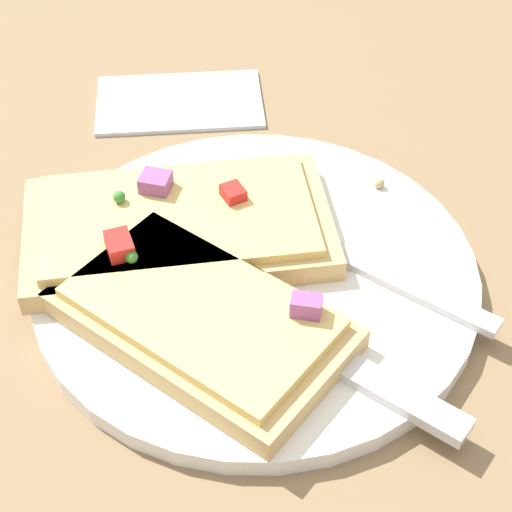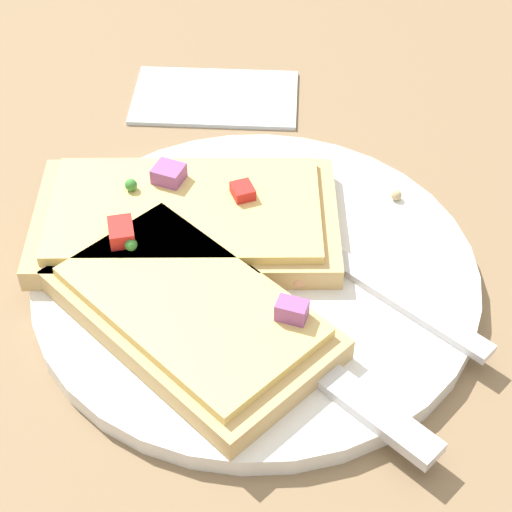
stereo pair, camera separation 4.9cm
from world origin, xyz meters
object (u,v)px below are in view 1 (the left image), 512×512
Objects in this scene: knife at (311,347)px; napkin at (179,100)px; plate at (256,275)px; fork at (304,237)px; pizza_slice_corner at (202,317)px; pizza_slice_main at (178,225)px.

knife reaches higher than napkin.
plate is 1.42× the size of fork.
knife reaches higher than plate.
knife is at bearing 125.46° from fork.
pizza_slice_corner is (0.06, -0.02, 0.01)m from knife.
pizza_slice_corner is 1.44× the size of napkin.
pizza_slice_main is 1.54× the size of napkin.
fork is 1.04× the size of knife.
knife is at bearing 110.64° from plate.
pizza_slice_main is (0.07, -0.01, 0.01)m from fork.
napkin is at bearing -26.24° from fork.
knife is 0.93× the size of pizza_slice_main.
plate is 0.06m from pizza_slice_corner.
pizza_slice_main is 0.16m from napkin.
pizza_slice_main is at bearing -34.85° from plate.
fork is 1.50× the size of napkin.
pizza_slice_corner reaches higher than napkin.
napkin is at bearing 85.32° from pizza_slice_main.
napkin is (0.01, -0.23, -0.02)m from pizza_slice_corner.
plate is 1.48× the size of knife.
knife is (0.01, 0.08, -0.00)m from fork.
plate reaches higher than napkin.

